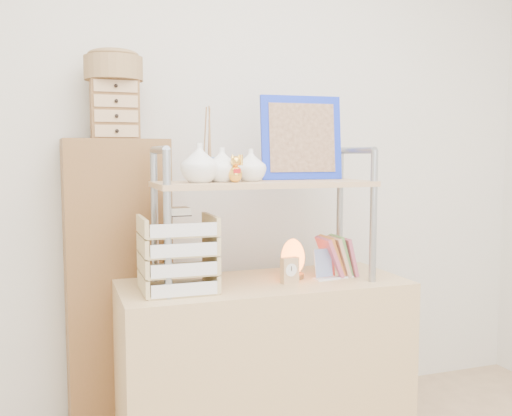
{
  "coord_description": "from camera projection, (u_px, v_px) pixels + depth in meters",
  "views": [
    {
      "loc": [
        -0.8,
        -1.01,
        1.29
      ],
      "look_at": [
        -0.03,
        1.2,
        1.06
      ],
      "focal_mm": 40.0,
      "sensor_mm": 36.0,
      "label": 1
    }
  ],
  "objects": [
    {
      "name": "postcard_stand",
      "position": [
        333.0,
        270.0,
        2.45
      ],
      "size": [
        0.19,
        0.08,
        0.13
      ],
      "color": "white",
      "rests_on": "desk"
    },
    {
      "name": "desk",
      "position": [
        264.0,
        368.0,
        2.43
      ],
      "size": [
        1.2,
        0.5,
        0.75
      ],
      "primitive_type": "cube",
      "color": "tan",
      "rests_on": "ground"
    },
    {
      "name": "cabinet",
      "position": [
        118.0,
        290.0,
        2.57
      ],
      "size": [
        0.46,
        0.26,
        1.35
      ],
      "primitive_type": "cube",
      "rotation": [
        0.0,
        0.0,
        0.04
      ],
      "color": "brown",
      "rests_on": "ground"
    },
    {
      "name": "drawer_chest",
      "position": [
        115.0,
        110.0,
        2.47
      ],
      "size": [
        0.2,
        0.16,
        0.25
      ],
      "color": "brown",
      "rests_on": "cabinet"
    },
    {
      "name": "room_shell",
      "position": [
        365.0,
        3.0,
        1.55
      ],
      "size": [
        3.42,
        3.41,
        2.61
      ],
      "color": "silver",
      "rests_on": "ground"
    },
    {
      "name": "desk_clock",
      "position": [
        290.0,
        270.0,
        2.36
      ],
      "size": [
        0.08,
        0.05,
        0.11
      ],
      "color": "tan",
      "rests_on": "desk"
    },
    {
      "name": "salt_lamp",
      "position": [
        293.0,
        258.0,
        2.45
      ],
      "size": [
        0.11,
        0.11,
        0.17
      ],
      "color": "brown",
      "rests_on": "desk"
    },
    {
      "name": "hutch",
      "position": [
        258.0,
        179.0,
        2.36
      ],
      "size": [
        0.9,
        0.34,
        0.79
      ],
      "color": "#90969D",
      "rests_on": "desk"
    },
    {
      "name": "woven_basket",
      "position": [
        114.0,
        69.0,
        2.45
      ],
      "size": [
        0.25,
        0.25,
        0.1
      ],
      "primitive_type": "cylinder",
      "color": "olive",
      "rests_on": "drawer_chest"
    },
    {
      "name": "letter_tray",
      "position": [
        178.0,
        258.0,
        2.21
      ],
      "size": [
        0.27,
        0.26,
        0.33
      ],
      "color": "tan",
      "rests_on": "desk"
    }
  ]
}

